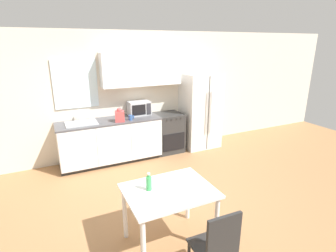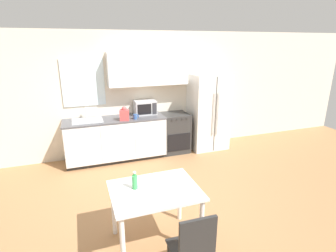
{
  "view_description": "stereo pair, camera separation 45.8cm",
  "coord_description": "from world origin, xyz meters",
  "px_view_note": "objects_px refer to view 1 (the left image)",
  "views": [
    {
      "loc": [
        -1.53,
        -3.44,
        2.44
      ],
      "look_at": [
        0.34,
        0.52,
        1.05
      ],
      "focal_mm": 28.0,
      "sensor_mm": 36.0,
      "label": 1
    },
    {
      "loc": [
        -1.11,
        -3.61,
        2.44
      ],
      "look_at": [
        0.34,
        0.52,
        1.05
      ],
      "focal_mm": 28.0,
      "sensor_mm": 36.0,
      "label": 2
    }
  ],
  "objects_px": {
    "refrigerator": "(200,111)",
    "dining_table": "(169,198)",
    "coffee_mug": "(131,118)",
    "oven_range": "(168,132)",
    "drink_bottle": "(149,183)",
    "dining_chair_near": "(218,245)",
    "microwave": "(139,108)"
  },
  "relations": [
    {
      "from": "dining_table",
      "to": "dining_chair_near",
      "type": "distance_m",
      "value": 0.8
    },
    {
      "from": "oven_range",
      "to": "microwave",
      "type": "bearing_deg",
      "value": 170.47
    },
    {
      "from": "oven_range",
      "to": "drink_bottle",
      "type": "relative_size",
      "value": 4.05
    },
    {
      "from": "refrigerator",
      "to": "oven_range",
      "type": "bearing_deg",
      "value": 177.53
    },
    {
      "from": "oven_range",
      "to": "microwave",
      "type": "height_order",
      "value": "microwave"
    },
    {
      "from": "drink_bottle",
      "to": "oven_range",
      "type": "bearing_deg",
      "value": 60.28
    },
    {
      "from": "oven_range",
      "to": "dining_table",
      "type": "relative_size",
      "value": 0.86
    },
    {
      "from": "microwave",
      "to": "dining_chair_near",
      "type": "height_order",
      "value": "microwave"
    },
    {
      "from": "oven_range",
      "to": "refrigerator",
      "type": "relative_size",
      "value": 0.51
    },
    {
      "from": "dining_table",
      "to": "dining_chair_near",
      "type": "relative_size",
      "value": 1.13
    },
    {
      "from": "oven_range",
      "to": "dining_chair_near",
      "type": "bearing_deg",
      "value": -107.84
    },
    {
      "from": "refrigerator",
      "to": "coffee_mug",
      "type": "height_order",
      "value": "refrigerator"
    },
    {
      "from": "refrigerator",
      "to": "drink_bottle",
      "type": "height_order",
      "value": "refrigerator"
    },
    {
      "from": "refrigerator",
      "to": "dining_table",
      "type": "xyz_separation_m",
      "value": [
        -2.13,
        -2.7,
        -0.23
      ]
    },
    {
      "from": "coffee_mug",
      "to": "oven_range",
      "type": "bearing_deg",
      "value": 11.87
    },
    {
      "from": "drink_bottle",
      "to": "refrigerator",
      "type": "bearing_deg",
      "value": 47.98
    },
    {
      "from": "coffee_mug",
      "to": "dining_chair_near",
      "type": "height_order",
      "value": "coffee_mug"
    },
    {
      "from": "oven_range",
      "to": "microwave",
      "type": "xyz_separation_m",
      "value": [
        -0.66,
        0.11,
        0.63
      ]
    },
    {
      "from": "refrigerator",
      "to": "dining_table",
      "type": "bearing_deg",
      "value": -128.24
    },
    {
      "from": "dining_chair_near",
      "to": "coffee_mug",
      "type": "bearing_deg",
      "value": 88.52
    },
    {
      "from": "oven_range",
      "to": "coffee_mug",
      "type": "xyz_separation_m",
      "value": [
        -0.95,
        -0.2,
        0.53
      ]
    },
    {
      "from": "microwave",
      "to": "dining_chair_near",
      "type": "xyz_separation_m",
      "value": [
        -0.48,
        -3.63,
        -0.54
      ]
    },
    {
      "from": "coffee_mug",
      "to": "microwave",
      "type": "bearing_deg",
      "value": 46.75
    },
    {
      "from": "refrigerator",
      "to": "dining_chair_near",
      "type": "bearing_deg",
      "value": -119.51
    },
    {
      "from": "oven_range",
      "to": "dining_table",
      "type": "height_order",
      "value": "oven_range"
    },
    {
      "from": "oven_range",
      "to": "dining_table",
      "type": "distance_m",
      "value": 3.03
    },
    {
      "from": "refrigerator",
      "to": "dining_table",
      "type": "distance_m",
      "value": 3.45
    },
    {
      "from": "oven_range",
      "to": "dining_chair_near",
      "type": "distance_m",
      "value": 3.7
    },
    {
      "from": "refrigerator",
      "to": "coffee_mug",
      "type": "distance_m",
      "value": 1.8
    },
    {
      "from": "drink_bottle",
      "to": "coffee_mug",
      "type": "bearing_deg",
      "value": 77.1
    },
    {
      "from": "microwave",
      "to": "dining_chair_near",
      "type": "relative_size",
      "value": 0.51
    },
    {
      "from": "dining_chair_near",
      "to": "drink_bottle",
      "type": "height_order",
      "value": "drink_bottle"
    }
  ]
}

